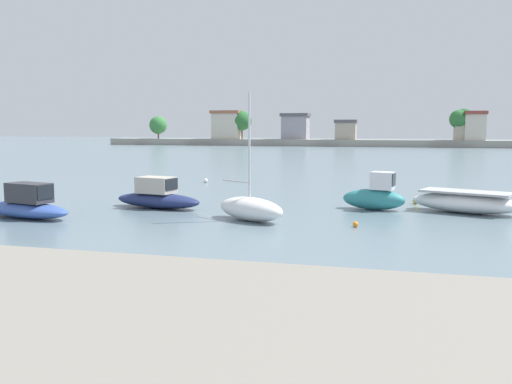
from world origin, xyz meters
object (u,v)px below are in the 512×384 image
object	(u,v)px
moored_boat_3	(250,208)
mooring_buoy_0	(416,201)
moored_boat_5	(466,202)
moored_boat_1	(26,206)
moored_boat_4	(375,196)
mooring_buoy_3	(355,224)
moored_boat_2	(158,197)
mooring_buoy_1	(206,181)

from	to	relation	value
moored_boat_3	mooring_buoy_0	xyz separation A→B (m)	(7.47, 7.55, -0.38)
moored_boat_3	moored_boat_5	distance (m)	10.97
moored_boat_1	moored_boat_4	distance (m)	17.23
moored_boat_3	moored_boat_1	bearing A→B (deg)	-139.21
moored_boat_5	mooring_buoy_3	xyz separation A→B (m)	(-5.00, -5.42, -0.40)
moored_boat_1	moored_boat_5	xyz separation A→B (m)	(20.29, 6.87, -0.04)
moored_boat_2	moored_boat_5	distance (m)	15.77
moored_boat_1	mooring_buoy_0	distance (m)	20.31
moored_boat_2	mooring_buoy_1	distance (m)	13.19
moored_boat_2	mooring_buoy_0	xyz separation A→B (m)	(13.26, 5.02, -0.41)
mooring_buoy_1	moored_boat_1	bearing A→B (deg)	-98.70
moored_boat_5	mooring_buoy_1	bearing A→B (deg)	170.14
moored_boat_3	mooring_buoy_1	bearing A→B (deg)	147.21
moored_boat_3	mooring_buoy_3	world-z (taller)	moored_boat_3
mooring_buoy_0	mooring_buoy_3	world-z (taller)	mooring_buoy_0
moored_boat_4	mooring_buoy_0	distance (m)	3.49
moored_boat_2	moored_boat_4	distance (m)	11.39
moored_boat_4	mooring_buoy_1	world-z (taller)	moored_boat_4
moored_boat_5	mooring_buoy_0	size ratio (longest dim) A/B	15.88
mooring_buoy_1	mooring_buoy_3	bearing A→B (deg)	-51.75
moored_boat_1	moored_boat_5	world-z (taller)	moored_boat_1
moored_boat_4	mooring_buoy_3	distance (m)	5.34
moored_boat_5	mooring_buoy_0	xyz separation A→B (m)	(-2.32, 2.58, -0.35)
moored_boat_3	moored_boat_5	bearing A→B (deg)	57.37
mooring_buoy_1	mooring_buoy_3	distance (m)	20.38
moored_boat_2	moored_boat_3	distance (m)	6.32
moored_boat_3	moored_boat_2	bearing A→B (deg)	-173.07
moored_boat_4	mooring_buoy_3	xyz separation A→B (m)	(-0.58, -5.27, -0.58)
mooring_buoy_1	moored_boat_3	bearing A→B (deg)	-63.27
moored_boat_1	mooring_buoy_1	distance (m)	17.67
moored_boat_1	moored_boat_3	size ratio (longest dim) A/B	0.97
mooring_buoy_1	mooring_buoy_3	xyz separation A→B (m)	(12.62, -16.00, -0.04)
moored_boat_3	mooring_buoy_3	bearing A→B (deg)	25.01
moored_boat_4	mooring_buoy_1	distance (m)	17.02
moored_boat_1	mooring_buoy_0	size ratio (longest dim) A/B	15.74
moored_boat_4	moored_boat_5	size ratio (longest dim) A/B	0.60
moored_boat_1	mooring_buoy_1	world-z (taller)	moored_boat_1
moored_boat_1	mooring_buoy_1	size ratio (longest dim) A/B	17.48
moored_boat_5	moored_boat_2	bearing A→B (deg)	-149.96
mooring_buoy_1	moored_boat_2	bearing A→B (deg)	-81.10
moored_boat_4	moored_boat_1	bearing A→B (deg)	-145.87
moored_boat_1	moored_boat_4	world-z (taller)	moored_boat_4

